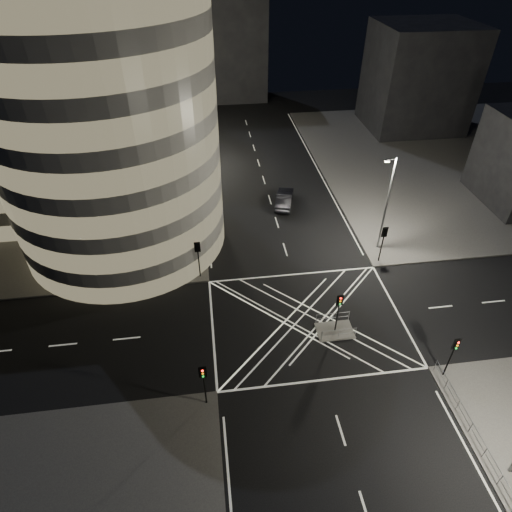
{
  "coord_description": "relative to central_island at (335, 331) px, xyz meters",
  "views": [
    {
      "loc": [
        -7.62,
        -24.22,
        26.89
      ],
      "look_at": [
        -3.63,
        5.57,
        3.0
      ],
      "focal_mm": 30.0,
      "sensor_mm": 36.0,
      "label": 1
    }
  ],
  "objects": [
    {
      "name": "railing_near_right",
      "position": [
        6.3,
        -10.65,
        0.62
      ],
      "size": [
        0.06,
        11.7,
        1.1
      ],
      "primitive_type": "cube",
      "color": "slate",
      "rests_on": "sidewalk_near_right"
    },
    {
      "name": "ground",
      "position": [
        -2.0,
        1.5,
        -0.07
      ],
      "size": [
        120.0,
        120.0,
        0.0
      ],
      "primitive_type": "plane",
      "color": "black",
      "rests_on": "ground"
    },
    {
      "name": "sedan",
      "position": [
        -0.5,
        20.1,
        0.77
      ],
      "size": [
        3.15,
        5.45,
        1.7
      ],
      "primitive_type": "imported",
      "rotation": [
        0.0,
        0.0,
        2.86
      ],
      "color": "black",
      "rests_on": "ground"
    },
    {
      "name": "traffic_signal_nl",
      "position": [
        -10.8,
        -5.3,
        2.84
      ],
      "size": [
        0.55,
        0.22,
        4.0
      ],
      "color": "black",
      "rests_on": "sidewalk_near_left"
    },
    {
      "name": "railing_island_north",
      "position": [
        0.0,
        0.9,
        0.62
      ],
      "size": [
        2.8,
        0.06,
        1.1
      ],
      "primitive_type": "cube",
      "color": "slate",
      "rests_on": "central_island"
    },
    {
      "name": "traffic_signal_island",
      "position": [
        0.0,
        0.0,
        2.84
      ],
      "size": [
        0.55,
        0.22,
        4.0
      ],
      "color": "black",
      "rests_on": "central_island"
    },
    {
      "name": "tree_e",
      "position": [
        -12.5,
        34.5,
        4.2
      ],
      "size": [
        4.38,
        4.38,
        6.65
      ],
      "color": "black",
      "rests_on": "sidewalk_far_left"
    },
    {
      "name": "street_lamp_left_near",
      "position": [
        -11.44,
        13.5,
        5.47
      ],
      "size": [
        1.25,
        0.25,
        10.0
      ],
      "color": "slate",
      "rests_on": "sidewalk_far_left"
    },
    {
      "name": "sidewalk_far_right",
      "position": [
        27.0,
        28.5,
        0.0
      ],
      "size": [
        42.0,
        42.0,
        0.15
      ],
      "primitive_type": "cube",
      "color": "#4F4D4A",
      "rests_on": "ground"
    },
    {
      "name": "railing_island_south",
      "position": [
        0.0,
        -0.9,
        0.62
      ],
      "size": [
        2.8,
        0.06,
        1.1
      ],
      "primitive_type": "cube",
      "color": "slate",
      "rests_on": "central_island"
    },
    {
      "name": "office_block_rear",
      "position": [
        -24.0,
        43.5,
        11.07
      ],
      "size": [
        24.0,
        16.0,
        22.0
      ],
      "primitive_type": "cube",
      "color": "#999791",
      "rests_on": "sidewalk_far_left"
    },
    {
      "name": "tree_d",
      "position": [
        -12.5,
        28.5,
        5.11
      ],
      "size": [
        4.66,
        4.66,
        7.73
      ],
      "color": "black",
      "rests_on": "sidewalk_far_left"
    },
    {
      "name": "office_tower_curved",
      "position": [
        -22.74,
        20.24,
        12.58
      ],
      "size": [
        30.0,
        29.0,
        27.2
      ],
      "color": "#999791",
      "rests_on": "sidewalk_far_left"
    },
    {
      "name": "central_island",
      "position": [
        0.0,
        0.0,
        0.0
      ],
      "size": [
        3.0,
        2.0,
        0.15
      ],
      "primitive_type": "cube",
      "color": "slate",
      "rests_on": "ground"
    },
    {
      "name": "tree_b",
      "position": [
        -12.5,
        16.5,
        4.54
      ],
      "size": [
        5.01,
        5.01,
        7.35
      ],
      "color": "black",
      "rests_on": "sidewalk_far_left"
    },
    {
      "name": "tree_a",
      "position": [
        -12.5,
        10.5,
        4.21
      ],
      "size": [
        4.85,
        4.85,
        6.93
      ],
      "color": "black",
      "rests_on": "sidewalk_far_left"
    },
    {
      "name": "traffic_signal_fr",
      "position": [
        6.8,
        8.3,
        2.84
      ],
      "size": [
        0.55,
        0.22,
        4.0
      ],
      "color": "black",
      "rests_on": "sidewalk_far_right"
    },
    {
      "name": "sidewalk_far_left",
      "position": [
        -31.0,
        28.5,
        0.0
      ],
      "size": [
        42.0,
        42.0,
        0.15
      ],
      "primitive_type": "cube",
      "color": "#4F4D4A",
      "rests_on": "ground"
    },
    {
      "name": "traffic_signal_fl",
      "position": [
        -10.8,
        8.3,
        2.84
      ],
      "size": [
        0.55,
        0.22,
        4.0
      ],
      "color": "black",
      "rests_on": "sidewalk_far_left"
    },
    {
      "name": "street_lamp_right_far",
      "position": [
        7.44,
        10.5,
        5.47
      ],
      "size": [
        1.25,
        0.25,
        10.0
      ],
      "color": "slate",
      "rests_on": "sidewalk_far_right"
    },
    {
      "name": "street_lamp_left_far",
      "position": [
        -11.44,
        31.5,
        5.47
      ],
      "size": [
        1.25,
        0.25,
        10.0
      ],
      "color": "slate",
      "rests_on": "sidewalk_far_left"
    },
    {
      "name": "traffic_signal_nr",
      "position": [
        6.8,
        -5.3,
        2.84
      ],
      "size": [
        0.55,
        0.22,
        4.0
      ],
      "color": "black",
      "rests_on": "sidewalk_near_right"
    },
    {
      "name": "building_far_end",
      "position": [
        -6.0,
        59.5,
        8.93
      ],
      "size": [
        18.0,
        8.0,
        18.0
      ],
      "primitive_type": "cube",
      "color": "black",
      "rests_on": "ground"
    },
    {
      "name": "tree_c",
      "position": [
        -12.5,
        22.5,
        4.35
      ],
      "size": [
        4.63,
        4.63,
        6.94
      ],
      "color": "black",
      "rests_on": "sidewalk_far_left"
    },
    {
      "name": "building_right_far",
      "position": [
        24.0,
        41.5,
        7.58
      ],
      "size": [
        14.0,
        12.0,
        15.0
      ],
      "primitive_type": "cube",
      "color": "black",
      "rests_on": "sidewalk_far_right"
    }
  ]
}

